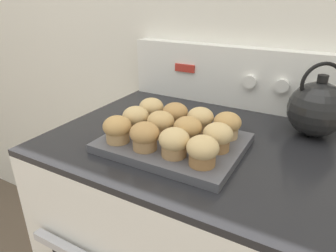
{
  "coord_description": "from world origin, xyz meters",
  "views": [
    {
      "loc": [
        0.31,
        -0.38,
        1.29
      ],
      "look_at": [
        -0.04,
        0.24,
        0.98
      ],
      "focal_mm": 32.0,
      "sensor_mm": 36.0,
      "label": 1
    }
  ],
  "objects_px": {
    "stove_range": "(191,252)",
    "muffin_r1_c1": "(161,124)",
    "muffin_pan": "(174,143)",
    "muffin_r0_c3": "(203,151)",
    "muffin_r0_c2": "(174,142)",
    "muffin_r2_c0": "(151,109)",
    "muffin_r2_c3": "(227,125)",
    "muffin_r0_c1": "(145,136)",
    "muffin_r0_c0": "(117,129)",
    "muffin_r2_c1": "(175,114)",
    "muffin_r1_c2": "(188,130)",
    "muffin_r1_c0": "(136,118)",
    "tea_kettle": "(317,108)",
    "muffin_r2_c2": "(200,120)",
    "muffin_r1_c3": "(218,137)"
  },
  "relations": [
    {
      "from": "stove_range",
      "to": "muffin_r1_c1",
      "type": "relative_size",
      "value": 12.52
    },
    {
      "from": "muffin_pan",
      "to": "muffin_r0_c3",
      "type": "relative_size",
      "value": 4.89
    },
    {
      "from": "muffin_r0_c2",
      "to": "muffin_r2_c0",
      "type": "xyz_separation_m",
      "value": [
        -0.16,
        0.16,
        0.0
      ]
    },
    {
      "from": "stove_range",
      "to": "muffin_r2_c3",
      "type": "xyz_separation_m",
      "value": [
        0.09,
        -0.01,
        0.52
      ]
    },
    {
      "from": "muffin_r2_c0",
      "to": "muffin_r0_c1",
      "type": "bearing_deg",
      "value": -62.89
    },
    {
      "from": "muffin_r0_c0",
      "to": "muffin_r2_c1",
      "type": "relative_size",
      "value": 1.0
    },
    {
      "from": "muffin_r0_c3",
      "to": "muffin_r1_c2",
      "type": "distance_m",
      "value": 0.11
    },
    {
      "from": "stove_range",
      "to": "muffin_r0_c3",
      "type": "relative_size",
      "value": 12.52
    },
    {
      "from": "muffin_r1_c0",
      "to": "muffin_r2_c3",
      "type": "xyz_separation_m",
      "value": [
        0.24,
        0.08,
        0.0
      ]
    },
    {
      "from": "muffin_r1_c0",
      "to": "muffin_r2_c3",
      "type": "height_order",
      "value": "same"
    },
    {
      "from": "stove_range",
      "to": "tea_kettle",
      "type": "xyz_separation_m",
      "value": [
        0.29,
        0.17,
        0.54
      ]
    },
    {
      "from": "muffin_r0_c0",
      "to": "muffin_r0_c3",
      "type": "bearing_deg",
      "value": 0.07
    },
    {
      "from": "muffin_r2_c0",
      "to": "muffin_pan",
      "type": "bearing_deg",
      "value": -34.04
    },
    {
      "from": "stove_range",
      "to": "muffin_r1_c2",
      "type": "bearing_deg",
      "value": -81.09
    },
    {
      "from": "muffin_r1_c1",
      "to": "muffin_r2_c3",
      "type": "distance_m",
      "value": 0.18
    },
    {
      "from": "stove_range",
      "to": "muffin_r0_c1",
      "type": "relative_size",
      "value": 12.52
    },
    {
      "from": "muffin_r2_c3",
      "to": "muffin_r2_c0",
      "type": "bearing_deg",
      "value": 179.94
    },
    {
      "from": "muffin_r1_c0",
      "to": "muffin_r2_c2",
      "type": "height_order",
      "value": "same"
    },
    {
      "from": "muffin_r2_c2",
      "to": "tea_kettle",
      "type": "distance_m",
      "value": 0.33
    },
    {
      "from": "stove_range",
      "to": "muffin_r0_c3",
      "type": "bearing_deg",
      "value": -62.41
    },
    {
      "from": "muffin_pan",
      "to": "muffin_r1_c3",
      "type": "xyz_separation_m",
      "value": [
        0.12,
        0.0,
        0.05
      ]
    },
    {
      "from": "muffin_r0_c2",
      "to": "muffin_r2_c2",
      "type": "xyz_separation_m",
      "value": [
        -0.0,
        0.16,
        0.0
      ]
    },
    {
      "from": "muffin_pan",
      "to": "muffin_r0_c3",
      "type": "distance_m",
      "value": 0.15
    },
    {
      "from": "muffin_r1_c0",
      "to": "muffin_r2_c1",
      "type": "relative_size",
      "value": 1.0
    },
    {
      "from": "muffin_r0_c3",
      "to": "tea_kettle",
      "type": "height_order",
      "value": "tea_kettle"
    },
    {
      "from": "muffin_r0_c1",
      "to": "muffin_r2_c2",
      "type": "bearing_deg",
      "value": 64.54
    },
    {
      "from": "muffin_r2_c2",
      "to": "muffin_r1_c0",
      "type": "bearing_deg",
      "value": -153.14
    },
    {
      "from": "muffin_r2_c0",
      "to": "muffin_r2_c1",
      "type": "bearing_deg",
      "value": -1.5
    },
    {
      "from": "muffin_r1_c2",
      "to": "muffin_r2_c3",
      "type": "relative_size",
      "value": 1.0
    },
    {
      "from": "muffin_r1_c0",
      "to": "muffin_r2_c1",
      "type": "height_order",
      "value": "same"
    },
    {
      "from": "muffin_r0_c0",
      "to": "tea_kettle",
      "type": "bearing_deg",
      "value": 38.31
    },
    {
      "from": "muffin_r0_c0",
      "to": "muffin_r0_c1",
      "type": "relative_size",
      "value": 1.0
    },
    {
      "from": "muffin_r0_c0",
      "to": "stove_range",
      "type": "bearing_deg",
      "value": 50.42
    },
    {
      "from": "muffin_r0_c2",
      "to": "muffin_r1_c3",
      "type": "bearing_deg",
      "value": 44.92
    },
    {
      "from": "muffin_r1_c3",
      "to": "muffin_r2_c0",
      "type": "xyz_separation_m",
      "value": [
        -0.24,
        0.08,
        0.0
      ]
    },
    {
      "from": "tea_kettle",
      "to": "muffin_r0_c3",
      "type": "bearing_deg",
      "value": -119.94
    },
    {
      "from": "stove_range",
      "to": "muffin_r1_c0",
      "type": "xyz_separation_m",
      "value": [
        -0.14,
        -0.09,
        0.52
      ]
    },
    {
      "from": "muffin_r0_c0",
      "to": "muffin_r2_c1",
      "type": "height_order",
      "value": "same"
    },
    {
      "from": "muffin_r1_c0",
      "to": "muffin_r1_c3",
      "type": "distance_m",
      "value": 0.24
    },
    {
      "from": "muffin_r0_c2",
      "to": "muffin_r1_c3",
      "type": "height_order",
      "value": "same"
    },
    {
      "from": "muffin_r1_c2",
      "to": "muffin_r2_c0",
      "type": "distance_m",
      "value": 0.18
    },
    {
      "from": "muffin_r2_c1",
      "to": "muffin_r1_c1",
      "type": "bearing_deg",
      "value": -91.88
    },
    {
      "from": "tea_kettle",
      "to": "muffin_r2_c2",
      "type": "bearing_deg",
      "value": -146.46
    },
    {
      "from": "stove_range",
      "to": "muffin_r0_c0",
      "type": "bearing_deg",
      "value": -129.58
    },
    {
      "from": "muffin_r0_c0",
      "to": "tea_kettle",
      "type": "distance_m",
      "value": 0.56
    },
    {
      "from": "muffin_r2_c1",
      "to": "muffin_r2_c2",
      "type": "relative_size",
      "value": 1.0
    },
    {
      "from": "muffin_r2_c1",
      "to": "tea_kettle",
      "type": "height_order",
      "value": "tea_kettle"
    },
    {
      "from": "muffin_r1_c3",
      "to": "muffin_r0_c0",
      "type": "bearing_deg",
      "value": -160.89
    },
    {
      "from": "muffin_r1_c3",
      "to": "muffin_r2_c1",
      "type": "bearing_deg",
      "value": 153.91
    },
    {
      "from": "muffin_pan",
      "to": "muffin_r0_c3",
      "type": "height_order",
      "value": "muffin_r0_c3"
    }
  ]
}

